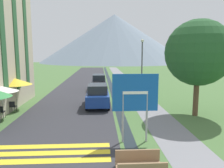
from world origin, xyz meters
TOP-DOWN VIEW (x-y plane):
  - ground_plane at (0.00, 20.00)m, footprint 160.00×160.00m
  - road at (-2.50, 30.00)m, footprint 6.40×60.00m
  - footpath at (3.60, 30.00)m, footprint 2.20×60.00m
  - drainage_channel at (1.20, 30.00)m, footprint 0.60×60.00m
  - crosswalk_marking at (-2.50, 3.43)m, footprint 5.44×1.84m
  - mountain_distant at (6.67, 98.83)m, footprint 68.58×68.58m
  - road_sign at (1.46, 4.47)m, footprint 2.18×0.11m
  - footbridge at (1.20, 1.66)m, footprint 1.70×1.10m
  - parked_car_near at (-0.40, 11.68)m, footprint 1.87×4.00m
  - parked_car_far at (-0.34, 19.75)m, footprint 1.72×4.03m
  - cafe_chair_middle at (-6.72, 8.68)m, footprint 0.40×0.40m
  - cafe_chair_far_right at (-6.52, 10.12)m, footprint 0.40×0.40m
  - cafe_umbrella_middle_white at (-6.60, 8.73)m, footprint 2.09×2.09m
  - cafe_umbrella_rear_yellow at (-6.62, 11.21)m, footprint 2.39×2.39m
  - person_standing_terrace at (-6.87, 9.70)m, footprint 0.32×0.32m
  - streetlamp at (3.62, 14.13)m, footprint 0.28×0.28m
  - tree_by_path at (6.36, 8.75)m, footprint 4.42×4.42m

SIDE VIEW (x-z plane):
  - ground_plane at x=0.00m, z-range 0.00..0.00m
  - drainage_channel at x=1.20m, z-range 0.00..0.00m
  - road at x=-2.50m, z-range 0.00..0.01m
  - footpath at x=3.60m, z-range 0.00..0.01m
  - crosswalk_marking at x=-2.50m, z-range 0.00..0.01m
  - footbridge at x=1.20m, z-range -0.10..0.55m
  - cafe_chair_middle at x=-6.72m, z-range 0.09..0.94m
  - cafe_chair_far_right at x=-6.52m, z-range 0.09..0.94m
  - parked_car_far at x=-0.34m, z-range 0.00..1.82m
  - parked_car_near at x=-0.40m, z-range 0.00..1.82m
  - person_standing_terrace at x=-6.87m, z-range 0.13..1.82m
  - cafe_umbrella_middle_white at x=-6.60m, z-range 0.90..3.05m
  - cafe_umbrella_rear_yellow at x=-6.62m, z-range 0.94..3.32m
  - road_sign at x=1.46m, z-range 0.53..3.85m
  - streetlamp at x=3.62m, z-range 0.49..6.01m
  - tree_by_path at x=6.36m, z-range 1.04..7.55m
  - mountain_distant at x=6.67m, z-range 0.00..22.15m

